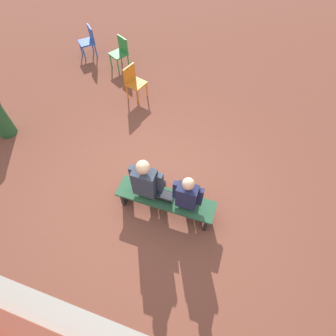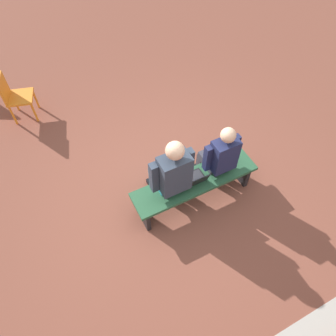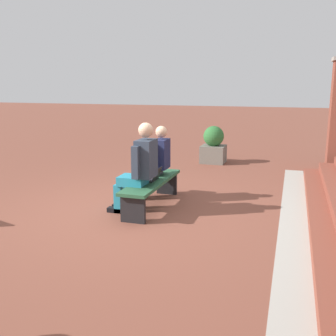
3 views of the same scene
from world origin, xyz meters
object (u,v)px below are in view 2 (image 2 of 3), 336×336
bench (195,184)px  person_student (219,155)px  laptop (195,179)px  plastic_chair_mid_courtyard (14,95)px  person_adult (170,173)px

bench → person_student: (-0.39, -0.06, 0.34)m
person_student → laptop: person_student is taller
bench → plastic_chair_mid_courtyard: bearing=-57.5°
person_adult → plastic_chair_mid_courtyard: (1.50, -2.82, -0.27)m
person_adult → laptop: size_ratio=4.42×
person_adult → laptop: person_adult is taller
bench → person_student: size_ratio=1.39×
bench → laptop: bearing=37.2°
laptop → plastic_chair_mid_courtyard: 3.43m
bench → person_adult: size_ratio=1.27×
laptop → plastic_chair_mid_courtyard: plastic_chair_mid_courtyard is taller
person_student → laptop: size_ratio=4.04×
bench → person_adult: bearing=-11.6°
laptop → plastic_chair_mid_courtyard: size_ratio=0.38×
person_adult → bench: bearing=168.4°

